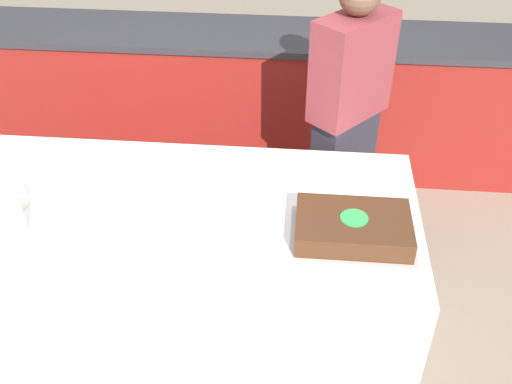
% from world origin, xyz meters
% --- Properties ---
extents(ground_plane, '(14.00, 14.00, 0.00)m').
position_xyz_m(ground_plane, '(0.00, 0.00, 0.00)').
color(ground_plane, gray).
extents(back_counter, '(4.40, 0.58, 0.92)m').
position_xyz_m(back_counter, '(0.00, 1.56, 0.46)').
color(back_counter, maroon).
rests_on(back_counter, ground_plane).
extents(dining_table, '(2.16, 0.97, 0.78)m').
position_xyz_m(dining_table, '(0.00, 0.00, 0.39)').
color(dining_table, white).
rests_on(dining_table, ground_plane).
extents(cake, '(0.49, 0.34, 0.10)m').
position_xyz_m(cake, '(0.79, -0.13, 0.82)').
color(cake, '#B7B2AD').
rests_on(cake, dining_table).
extents(plate_stack, '(0.20, 0.20, 0.05)m').
position_xyz_m(plate_stack, '(-0.67, -0.05, 0.80)').
color(plate_stack, white).
rests_on(plate_stack, dining_table).
extents(wine_glass, '(0.07, 0.07, 0.18)m').
position_xyz_m(wine_glass, '(-0.51, -0.25, 0.89)').
color(wine_glass, white).
rests_on(wine_glass, dining_table).
extents(side_plate_near_cake, '(0.18, 0.18, 0.00)m').
position_xyz_m(side_plate_near_cake, '(0.76, 0.15, 0.78)').
color(side_plate_near_cake, white).
rests_on(side_plate_near_cake, dining_table).
extents(utensil_pile, '(0.18, 0.09, 0.02)m').
position_xyz_m(utensil_pile, '(-0.02, -0.39, 0.79)').
color(utensil_pile, white).
rests_on(utensil_pile, dining_table).
extents(person_cutting_cake, '(0.42, 0.44, 1.56)m').
position_xyz_m(person_cutting_cake, '(0.79, 0.71, 0.80)').
color(person_cutting_cake, '#282833').
rests_on(person_cutting_cake, ground_plane).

